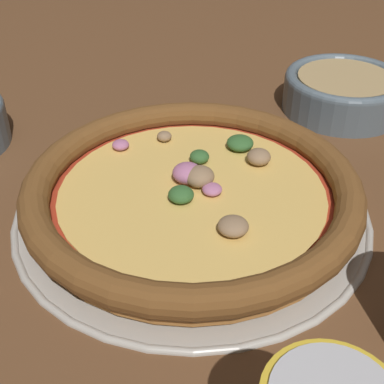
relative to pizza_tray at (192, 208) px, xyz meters
name	(u,v)px	position (x,y,z in m)	size (l,w,h in m)	color
ground_plane	(192,211)	(0.00, 0.00, 0.00)	(3.00, 3.00, 0.00)	brown
pizza_tray	(192,208)	(0.00, 0.00, 0.00)	(0.36, 0.36, 0.01)	#B7B2A8
pizza	(192,190)	(0.00, 0.00, 0.02)	(0.34, 0.34, 0.04)	#A86B33
bowl_near	(344,90)	(-0.04, -0.30, 0.03)	(0.16, 0.16, 0.05)	slate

